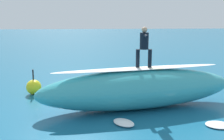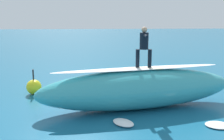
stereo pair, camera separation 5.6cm
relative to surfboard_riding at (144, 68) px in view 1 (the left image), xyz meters
name	(u,v)px [view 1 (the left image)]	position (x,y,z in m)	size (l,w,h in m)	color
ground_plane	(130,95)	(0.30, -1.82, -1.76)	(120.00, 120.00, 0.00)	#196084
wave_crest	(139,89)	(0.19, 0.04, -0.90)	(8.78, 2.03, 1.72)	teal
wave_foam_lip	(139,69)	(0.19, 0.04, 0.00)	(7.47, 0.71, 0.08)	white
surfboard_riding	(144,68)	(0.00, 0.00, 0.00)	(1.98, 0.56, 0.09)	#EAE5C6
surfer_riding	(144,44)	(0.00, 0.00, 1.04)	(0.68, 1.63, 1.71)	black
surfboard_paddling	(87,88)	(2.49, -3.24, -1.72)	(2.28, 0.51, 0.10)	#33B2D1
surfer_paddling	(88,85)	(2.46, -3.11, -1.53)	(0.65, 1.72, 0.31)	black
buoy_marker	(34,87)	(5.20, -2.37, -1.38)	(0.76, 0.76, 1.29)	yellow
foam_patch_near	(85,105)	(2.52, -0.20, -1.67)	(0.67, 0.55, 0.18)	white
foam_patch_mid	(218,125)	(-2.42, 2.20, -1.72)	(0.94, 0.77, 0.09)	white
foam_patch_far	(124,123)	(1.04, 1.83, -1.69)	(0.93, 0.61, 0.16)	white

